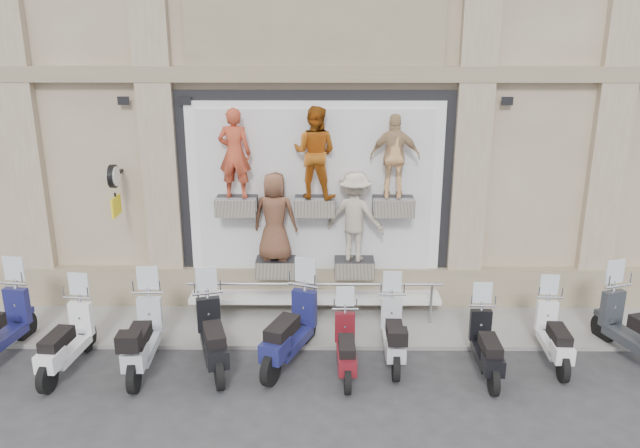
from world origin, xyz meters
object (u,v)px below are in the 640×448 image
at_px(guard_rail, 315,304).
at_px(scooter_d, 212,325).
at_px(scooter_c, 142,325).
at_px(scooter_h, 487,335).
at_px(scooter_b, 65,329).
at_px(scooter_g, 394,323).
at_px(scooter_i, 555,325).
at_px(scooter_e, 290,318).
at_px(scooter_j, 639,318).
at_px(clock_sign_bracket, 114,184).
at_px(scooter_f, 346,337).

height_order(guard_rail, scooter_d, scooter_d).
distance_m(scooter_c, scooter_h, 5.88).
height_order(guard_rail, scooter_b, scooter_b).
relative_size(scooter_c, scooter_g, 1.12).
xyz_separation_m(scooter_b, scooter_g, (5.64, 0.38, -0.04)).
xyz_separation_m(guard_rail, scooter_g, (1.42, -1.35, 0.27)).
bearing_deg(scooter_g, scooter_i, 0.77).
height_order(scooter_b, scooter_e, scooter_e).
distance_m(scooter_d, scooter_j, 7.44).
height_order(scooter_g, scooter_h, scooter_g).
distance_m(scooter_b, scooter_c, 1.30).
xyz_separation_m(guard_rail, clock_sign_bracket, (-3.90, 0.47, 2.34)).
bearing_deg(scooter_d, scooter_e, -9.61).
height_order(guard_rail, scooter_h, scooter_h).
xyz_separation_m(scooter_b, scooter_h, (7.18, -0.05, -0.06)).
bearing_deg(scooter_d, scooter_c, 166.54).
bearing_deg(clock_sign_bracket, scooter_i, -12.82).
height_order(scooter_b, scooter_j, scooter_j).
distance_m(scooter_c, scooter_i, 7.17).
bearing_deg(scooter_b, guard_rail, 27.92).
distance_m(scooter_d, scooter_g, 3.16).
distance_m(clock_sign_bracket, scooter_i, 8.60).
height_order(guard_rail, scooter_e, scooter_e).
distance_m(scooter_h, scooter_j, 2.79).
distance_m(scooter_e, scooter_h, 3.38).
distance_m(guard_rail, scooter_h, 3.46).
relative_size(scooter_d, scooter_j, 0.97).
distance_m(scooter_c, scooter_g, 4.36).
relative_size(guard_rail, scooter_b, 2.63).
bearing_deg(scooter_i, scooter_c, -174.04).
bearing_deg(scooter_c, scooter_g, 1.47).
bearing_deg(clock_sign_bracket, scooter_e, -28.70).
distance_m(scooter_e, scooter_i, 4.65).
bearing_deg(scooter_c, scooter_d, 0.33).
bearing_deg(scooter_g, scooter_j, 1.80).
relative_size(scooter_f, scooter_j, 0.82).
distance_m(scooter_b, scooter_g, 5.66).
xyz_separation_m(scooter_c, scooter_e, (2.52, 0.22, 0.04)).
bearing_deg(scooter_i, clock_sign_bracket, 170.87).
bearing_deg(scooter_d, scooter_j, -14.34).
distance_m(clock_sign_bracket, scooter_e, 4.43).
bearing_deg(scooter_d, clock_sign_bracket, 119.79).
relative_size(scooter_f, scooter_g, 0.93).
relative_size(scooter_d, scooter_h, 1.12).
height_order(guard_rail, scooter_g, scooter_g).
height_order(clock_sign_bracket, scooter_f, clock_sign_bracket).
distance_m(clock_sign_bracket, scooter_d, 3.60).
distance_m(guard_rail, scooter_g, 1.98).
height_order(guard_rail, scooter_i, scooter_i).
height_order(scooter_d, scooter_h, scooter_d).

